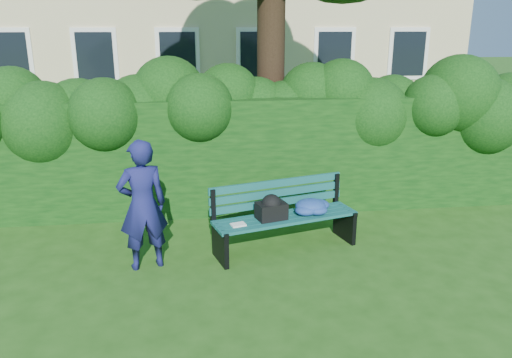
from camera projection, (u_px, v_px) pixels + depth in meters
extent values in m
plane|color=#214E14|center=(262.00, 266.00, 6.16)|extent=(80.00, 80.00, 0.00)
cube|color=white|center=(9.00, 56.00, 14.34)|extent=(1.30, 0.08, 1.60)
cube|color=black|center=(9.00, 57.00, 14.30)|extent=(1.05, 0.04, 1.35)
cube|color=white|center=(95.00, 56.00, 14.62)|extent=(1.30, 0.08, 1.60)
cube|color=black|center=(95.00, 56.00, 14.58)|extent=(1.05, 0.04, 1.35)
cube|color=white|center=(178.00, 55.00, 14.90)|extent=(1.30, 0.08, 1.60)
cube|color=black|center=(178.00, 55.00, 14.86)|extent=(1.05, 0.04, 1.35)
cube|color=white|center=(257.00, 55.00, 15.18)|extent=(1.30, 0.08, 1.60)
cube|color=black|center=(258.00, 55.00, 15.14)|extent=(1.05, 0.04, 1.35)
cube|color=white|center=(334.00, 54.00, 15.46)|extent=(1.30, 0.08, 1.60)
cube|color=black|center=(334.00, 54.00, 15.42)|extent=(1.05, 0.04, 1.35)
cube|color=white|center=(408.00, 54.00, 15.74)|extent=(1.30, 0.08, 1.60)
cube|color=black|center=(409.00, 54.00, 15.70)|extent=(1.05, 0.04, 1.35)
cube|color=black|center=(244.00, 153.00, 7.99)|extent=(10.00, 1.00, 1.80)
cylinder|color=black|center=(271.00, 41.00, 8.23)|extent=(0.46, 0.46, 5.21)
cube|color=#104D52|center=(292.00, 223.00, 6.35)|extent=(1.87, 0.61, 0.04)
cube|color=#104D52|center=(288.00, 219.00, 6.45)|extent=(1.87, 0.61, 0.04)
cube|color=#104D52|center=(284.00, 216.00, 6.56)|extent=(1.87, 0.61, 0.04)
cube|color=#104D52|center=(280.00, 213.00, 6.67)|extent=(1.87, 0.61, 0.04)
cube|color=#104D52|center=(278.00, 202.00, 6.70)|extent=(1.86, 0.55, 0.10)
cube|color=#104D52|center=(277.00, 193.00, 6.67)|extent=(1.86, 0.55, 0.10)
cube|color=#104D52|center=(277.00, 183.00, 6.64)|extent=(1.86, 0.55, 0.10)
cube|color=black|center=(220.00, 245.00, 6.24)|extent=(0.19, 0.50, 0.44)
cube|color=black|center=(213.00, 206.00, 6.34)|extent=(0.07, 0.07, 0.45)
cube|color=black|center=(221.00, 230.00, 6.13)|extent=(0.17, 0.42, 0.05)
cube|color=black|center=(344.00, 224.00, 6.91)|extent=(0.19, 0.50, 0.44)
cube|color=black|center=(336.00, 189.00, 7.01)|extent=(0.07, 0.07, 0.45)
cube|color=black|center=(347.00, 210.00, 6.80)|extent=(0.17, 0.42, 0.05)
cube|color=white|center=(238.00, 225.00, 6.20)|extent=(0.21, 0.17, 0.02)
cube|color=black|center=(271.00, 211.00, 6.39)|extent=(0.43, 0.35, 0.22)
imported|color=#171953|center=(143.00, 205.00, 5.94)|extent=(0.67, 0.54, 1.61)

